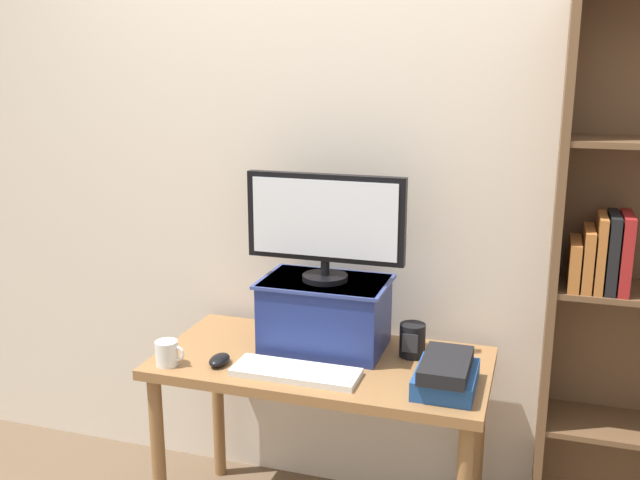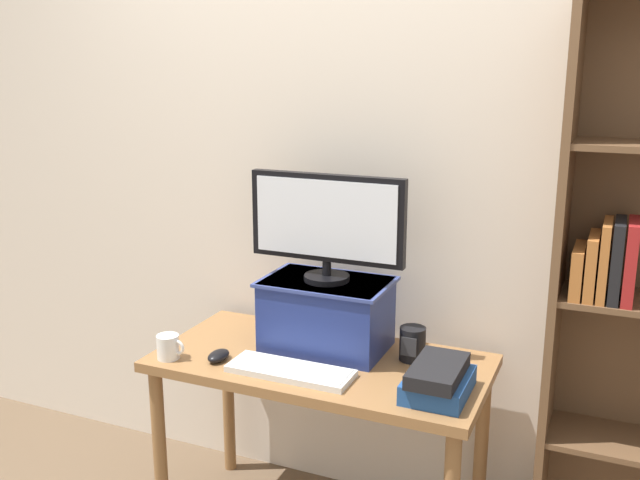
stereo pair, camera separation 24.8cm
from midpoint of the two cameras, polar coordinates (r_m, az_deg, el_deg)
The scene contains 9 objects.
back_wall at distance 2.76m, azimuth 5.87°, elevation 4.81°, with size 7.00×0.08×2.60m.
desk at distance 2.62m, azimuth 2.85°, elevation -11.38°, with size 1.18×0.59×0.71m.
riser_box at distance 2.62m, azimuth 3.26°, elevation -5.87°, with size 0.46×0.31×0.26m.
computer_monitor at distance 2.53m, azimuth 3.36°, elevation 1.37°, with size 0.58×0.17×0.39m.
keyboard at distance 2.45m, azimuth 0.56°, elevation -10.47°, with size 0.43×0.15×0.02m.
computer_mouse at distance 2.56m, azimuth -5.36°, elevation -9.25°, with size 0.06×0.10×0.04m.
book_stack at distance 2.35m, azimuth 12.49°, elevation -10.92°, with size 0.19×0.28×0.11m.
coffee_mug at distance 2.59m, azimuth -9.33°, elevation -8.50°, with size 0.11×0.08×0.09m.
desk_speaker at distance 2.58m, azimuth 10.18°, elevation -8.23°, with size 0.09×0.10×0.12m.
Camera 2 is at (0.94, -2.17, 1.74)m, focal length 40.00 mm.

